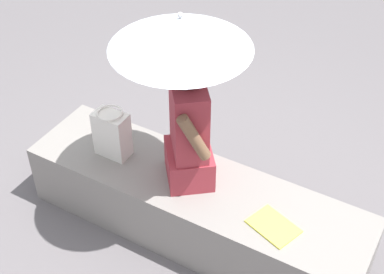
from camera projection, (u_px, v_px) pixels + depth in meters
ground_plane at (195, 230)px, 3.81m from camera, size 14.00×14.00×0.00m
stone_bench at (195, 207)px, 3.66m from camera, size 2.29×0.60×0.46m
person_seated at (189, 129)px, 3.31m from camera, size 0.45×0.49×0.90m
parasol at (181, 33)px, 2.89m from camera, size 0.79×0.79×1.16m
handbag_black at (112, 134)px, 3.63m from camera, size 0.23×0.17×0.35m
magazine at (273, 226)px, 3.23m from camera, size 0.33×0.28×0.01m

